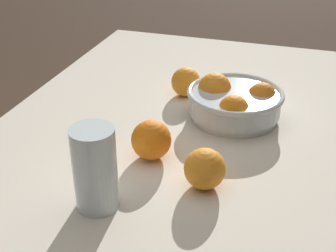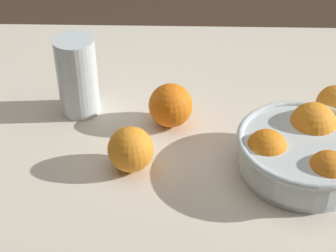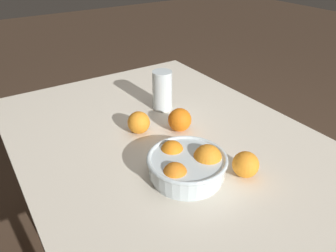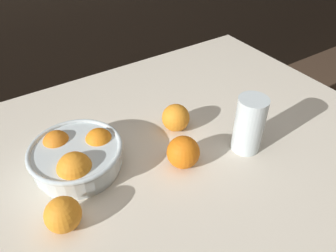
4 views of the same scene
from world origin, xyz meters
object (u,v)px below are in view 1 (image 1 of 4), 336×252
fruit_bowl (234,102)px  orange_loose_aside (186,82)px  juice_glass (95,172)px  orange_loose_front (205,169)px  orange_loose_near_bowl (151,140)px

fruit_bowl → orange_loose_aside: size_ratio=2.99×
juice_glass → fruit_bowl: bearing=157.3°
juice_glass → orange_loose_front: (-0.11, 0.16, -0.03)m
fruit_bowl → orange_loose_aside: 0.16m
orange_loose_front → orange_loose_aside: orange_loose_front is taller
juice_glass → orange_loose_aside: 0.48m
orange_loose_front → fruit_bowl: bearing=179.8°
fruit_bowl → juice_glass: 0.43m
orange_loose_aside → juice_glass: bearing=-3.0°
orange_loose_near_bowl → orange_loose_front: size_ratio=1.05×
orange_loose_front → orange_loose_aside: size_ratio=1.03×
orange_loose_front → orange_loose_aside: bearing=-159.3°
juice_glass → orange_loose_front: size_ratio=1.98×
fruit_bowl → orange_loose_near_bowl: 0.25m
orange_loose_front → orange_loose_aside: (-0.37, -0.14, -0.00)m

